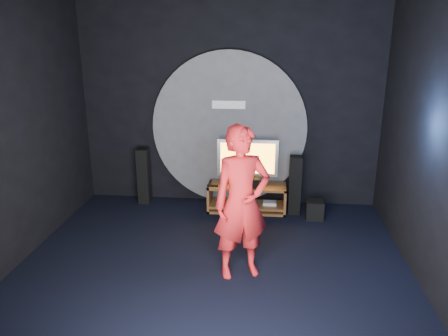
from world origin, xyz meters
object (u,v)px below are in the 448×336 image
Objects in this scene: media_console at (247,199)px; subwoofer at (314,210)px; tower_speaker_left at (144,176)px; tv at (248,160)px; player at (242,203)px; tower_speaker_right at (295,185)px.

media_console reaches higher than subwoofer.
tower_speaker_left reaches higher than subwoofer.
tv reaches higher than subwoofer.
media_console is 4.29× the size of subwoofer.
tower_speaker_left reaches higher than media_console.
media_console is 0.67m from tv.
player is at bearing -120.95° from subwoofer.
subwoofer is at bearing 37.55° from player.
tv is 1.02× the size of tower_speaker_right.
subwoofer is (2.89, -0.41, -0.33)m from tower_speaker_left.
tv is at bearing 69.36° from player.
tower_speaker_left is 3.23× the size of subwoofer.
tv is 1.34m from subwoofer.
subwoofer is (1.10, -0.29, -0.71)m from tv.
player is (1.82, -2.18, 0.45)m from tower_speaker_left.
media_console is 1.30× the size of tv.
tv is at bearing 173.61° from tower_speaker_right.
media_console is 1.33× the size of tower_speaker_left.
player reaches higher than media_console.
player is (-0.75, -1.98, 0.45)m from tower_speaker_right.
subwoofer is at bearing -11.40° from media_console.
tower_speaker_right is at bearing 147.74° from subwoofer.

